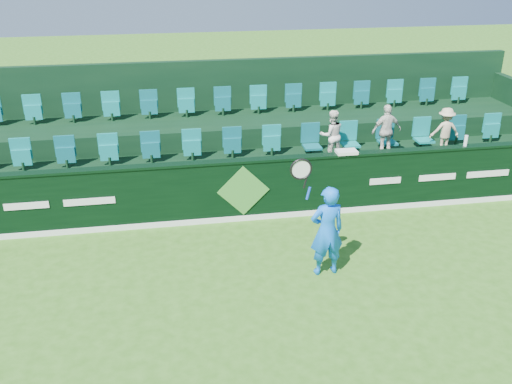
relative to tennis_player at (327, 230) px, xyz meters
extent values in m
plane|color=#2F6217|center=(-1.13, -1.64, -0.86)|extent=(60.00, 60.00, 0.00)
cube|color=black|center=(-1.13, 2.36, -0.21)|extent=(16.00, 0.20, 1.30)
cube|color=black|center=(-1.13, 2.36, 0.47)|extent=(16.00, 0.24, 0.05)
cube|color=white|center=(-1.13, 2.25, -0.80)|extent=(16.00, 0.02, 0.12)
cube|color=#3F8931|center=(-1.13, 2.24, -0.16)|extent=(1.10, 0.02, 1.10)
cube|color=white|center=(-5.43, 2.25, -0.16)|extent=(0.85, 0.01, 0.14)
cube|color=white|center=(-4.23, 2.25, -0.16)|extent=(1.00, 0.01, 0.14)
cube|color=white|center=(1.97, 2.25, -0.16)|extent=(0.70, 0.01, 0.14)
cube|color=white|center=(3.17, 2.25, -0.16)|extent=(0.85, 0.01, 0.14)
cube|color=white|center=(4.37, 2.25, -0.16)|extent=(1.00, 0.01, 0.14)
cube|color=black|center=(-1.13, 3.46, -0.46)|extent=(16.00, 2.00, 0.80)
cube|color=black|center=(-1.13, 5.36, -0.21)|extent=(16.00, 1.80, 1.30)
cube|color=black|center=(-1.13, 6.36, 0.44)|extent=(16.00, 0.20, 2.60)
cube|color=#10817D|center=(-1.13, 3.86, 0.24)|extent=(13.50, 0.50, 0.60)
cube|color=#10817D|center=(-1.13, 5.66, 0.74)|extent=(13.50, 0.50, 0.60)
imported|color=blue|center=(0.01, 0.00, -0.02)|extent=(0.65, 0.46, 1.68)
cylinder|color=#143FBF|center=(-0.38, -0.10, 0.78)|extent=(0.09, 0.04, 0.22)
cylinder|color=black|center=(-0.44, -0.10, 0.98)|extent=(0.08, 0.03, 0.20)
torus|color=black|center=(-0.52, -0.10, 1.22)|extent=(0.45, 0.04, 0.45)
cylinder|color=silver|center=(-0.52, -0.10, 1.22)|extent=(0.37, 0.01, 0.37)
imported|color=white|center=(1.10, 3.48, 0.53)|extent=(0.59, 0.47, 1.17)
imported|color=silver|center=(2.41, 3.48, 0.56)|extent=(0.75, 0.38, 1.23)
imported|color=#C8B68D|center=(3.88, 3.48, 0.48)|extent=(0.73, 0.46, 1.08)
cube|color=white|center=(1.09, 2.36, 0.52)|extent=(0.44, 0.28, 0.07)
cylinder|color=white|center=(3.78, 2.36, 0.61)|extent=(0.08, 0.08, 0.24)
camera|label=1|loc=(-2.69, -8.42, 4.67)|focal=40.00mm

